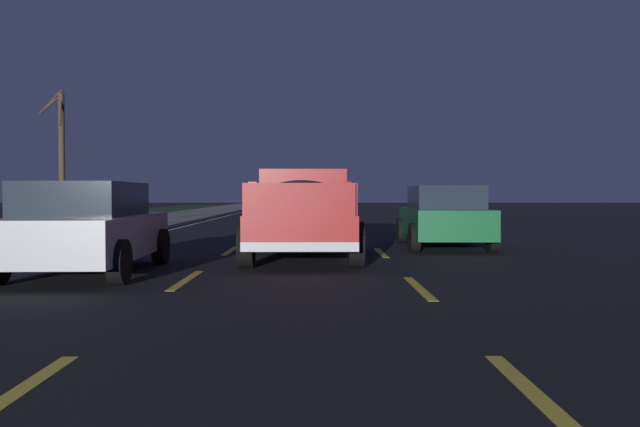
% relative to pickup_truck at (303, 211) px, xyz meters
% --- Properties ---
extents(ground, '(144.00, 144.00, 0.00)m').
position_rel_pickup_truck_xyz_m(ground, '(13.47, -0.00, -0.98)').
color(ground, black).
extents(sidewalk_shoulder, '(108.00, 4.00, 0.12)m').
position_rel_pickup_truck_xyz_m(sidewalk_shoulder, '(13.47, 7.45, -0.92)').
color(sidewalk_shoulder, gray).
rests_on(sidewalk_shoulder, ground).
extents(grass_verge, '(108.00, 6.00, 0.01)m').
position_rel_pickup_truck_xyz_m(grass_verge, '(13.47, 12.45, -0.98)').
color(grass_verge, '#1E3819').
rests_on(grass_verge, ground).
extents(lane_markings, '(108.58, 7.04, 0.01)m').
position_rel_pickup_truck_xyz_m(lane_markings, '(17.19, 3.01, -0.98)').
color(lane_markings, yellow).
rests_on(lane_markings, ground).
extents(pickup_truck, '(5.42, 2.29, 1.87)m').
position_rel_pickup_truck_xyz_m(pickup_truck, '(0.00, 0.00, 0.00)').
color(pickup_truck, maroon).
rests_on(pickup_truck, ground).
extents(sedan_silver, '(4.45, 2.10, 1.54)m').
position_rel_pickup_truck_xyz_m(sedan_silver, '(-2.75, 3.57, -0.20)').
color(sedan_silver, '#B2B5BA').
rests_on(sedan_silver, ground).
extents(sedan_green, '(4.45, 2.10, 1.54)m').
position_rel_pickup_truck_xyz_m(sedan_green, '(2.76, -3.47, -0.20)').
color(sedan_green, '#14592D').
rests_on(sedan_green, ground).
extents(bare_tree_far, '(1.91, 1.58, 6.21)m').
position_rel_pickup_truck_xyz_m(bare_tree_far, '(17.08, 11.50, 2.27)').
color(bare_tree_far, '#423323').
rests_on(bare_tree_far, ground).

